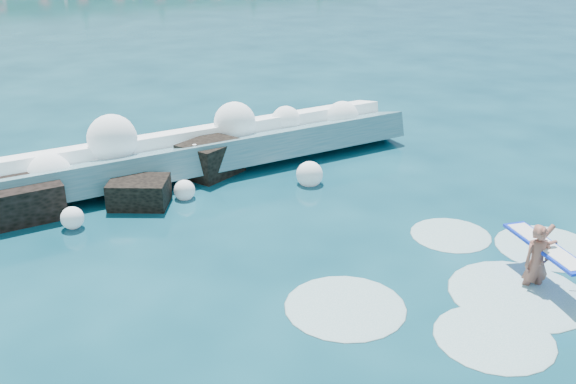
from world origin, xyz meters
The scene contains 6 objects.
ground centered at (0.00, 0.00, 0.00)m, with size 200.00×200.00×0.00m, color #083241.
breaking_wave centered at (0.07, 7.66, 0.52)m, with size 17.32×2.73×1.49m.
rock_cluster centered at (-1.44, 6.57, 0.39)m, with size 7.84×3.12×1.22m.
surfer_with_board centered at (4.89, -2.78, 0.64)m, with size 1.22×2.93×1.74m.
wave_spray centered at (-0.84, 7.55, 1.03)m, with size 15.05×4.33×2.19m.
surf_foam centered at (4.03, -2.21, 0.00)m, with size 8.81×5.82×0.15m.
Camera 1 is at (-5.81, -10.44, 7.25)m, focal length 40.00 mm.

